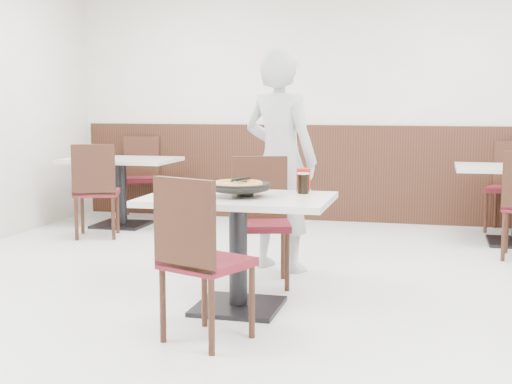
% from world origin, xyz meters
% --- Properties ---
extents(floor, '(7.00, 7.00, 0.00)m').
position_xyz_m(floor, '(0.00, 0.00, 0.00)').
color(floor, silver).
rests_on(floor, ground).
extents(wall_back, '(6.00, 0.04, 2.80)m').
position_xyz_m(wall_back, '(0.00, 3.50, 1.40)').
color(wall_back, beige).
rests_on(wall_back, floor).
extents(wainscot_back, '(5.90, 0.03, 1.10)m').
position_xyz_m(wainscot_back, '(0.00, 3.48, 0.55)').
color(wainscot_back, black).
rests_on(wainscot_back, floor).
extents(main_table, '(1.26, 0.90, 0.75)m').
position_xyz_m(main_table, '(-0.05, -0.18, 0.38)').
color(main_table, beige).
rests_on(main_table, floor).
extents(chair_near, '(0.55, 0.55, 0.95)m').
position_xyz_m(chair_near, '(-0.05, -0.83, 0.47)').
color(chair_near, black).
rests_on(chair_near, floor).
extents(chair_far, '(0.52, 0.52, 0.95)m').
position_xyz_m(chair_far, '(-0.05, 0.45, 0.47)').
color(chair_far, black).
rests_on(chair_far, floor).
extents(trivet, '(0.12, 0.12, 0.04)m').
position_xyz_m(trivet, '(-0.00, -0.16, 0.77)').
color(trivet, black).
rests_on(trivet, main_table).
extents(pizza_pan, '(0.35, 0.35, 0.01)m').
position_xyz_m(pizza_pan, '(-0.04, -0.19, 0.79)').
color(pizza_pan, black).
rests_on(pizza_pan, trivet).
extents(pizza, '(0.36, 0.36, 0.02)m').
position_xyz_m(pizza, '(-0.05, -0.19, 0.81)').
color(pizza, tan).
rests_on(pizza, pizza_pan).
extents(pizza_server, '(0.11, 0.12, 0.00)m').
position_xyz_m(pizza_server, '(-0.03, -0.18, 0.84)').
color(pizza_server, silver).
rests_on(pizza_server, pizza).
extents(napkin, '(0.21, 0.21, 0.00)m').
position_xyz_m(napkin, '(-0.48, -0.30, 0.75)').
color(napkin, white).
rests_on(napkin, main_table).
extents(side_plate, '(0.18, 0.18, 0.01)m').
position_xyz_m(side_plate, '(-0.46, -0.27, 0.76)').
color(side_plate, silver).
rests_on(side_plate, napkin).
extents(fork, '(0.03, 0.14, 0.00)m').
position_xyz_m(fork, '(-0.50, -0.31, 0.77)').
color(fork, silver).
rests_on(fork, side_plate).
extents(cola_glass, '(0.08, 0.08, 0.13)m').
position_xyz_m(cola_glass, '(0.34, 0.05, 0.81)').
color(cola_glass, black).
rests_on(cola_glass, main_table).
extents(red_cup, '(0.10, 0.10, 0.16)m').
position_xyz_m(red_cup, '(0.32, 0.16, 0.83)').
color(red_cup, '#AA120E').
rests_on(red_cup, main_table).
extents(diner_person, '(0.76, 0.63, 1.78)m').
position_xyz_m(diner_person, '(-0.02, 0.99, 0.89)').
color(diner_person, silver).
rests_on(diner_person, floor).
extents(bg_table_left, '(1.30, 0.96, 0.75)m').
position_xyz_m(bg_table_left, '(-2.15, 2.58, 0.38)').
color(bg_table_left, beige).
rests_on(bg_table_left, floor).
extents(bg_chair_left_near, '(0.53, 0.53, 0.95)m').
position_xyz_m(bg_chair_left_near, '(-2.11, 1.93, 0.47)').
color(bg_chair_left_near, black).
rests_on(bg_chair_left_near, floor).
extents(bg_chair_left_far, '(0.53, 0.53, 0.95)m').
position_xyz_m(bg_chair_left_far, '(-2.19, 3.21, 0.47)').
color(bg_chair_left_far, black).
rests_on(bg_chair_left_far, floor).
extents(bg_chair_right_far, '(0.53, 0.53, 0.95)m').
position_xyz_m(bg_chair_right_far, '(1.95, 3.21, 0.47)').
color(bg_chair_right_far, black).
rests_on(bg_chair_right_far, floor).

